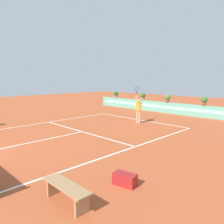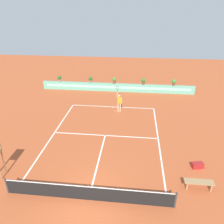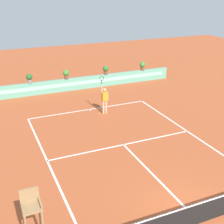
{
  "view_description": "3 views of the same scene",
  "coord_description": "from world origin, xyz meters",
  "px_view_note": "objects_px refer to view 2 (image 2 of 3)",
  "views": [
    {
      "loc": [
        10.44,
        -1.39,
        3.19
      ],
      "look_at": [
        0.29,
        8.63,
        1.0
      ],
      "focal_mm": 35.22,
      "sensor_mm": 36.0,
      "label": 1
    },
    {
      "loc": [
        2.15,
        -8.12,
        9.13
      ],
      "look_at": [
        0.29,
        8.63,
        1.0
      ],
      "focal_mm": 35.02,
      "sensor_mm": 36.0,
      "label": 2
    },
    {
      "loc": [
        -6.4,
        -6.78,
        7.93
      ],
      "look_at": [
        0.29,
        8.63,
        1.0
      ],
      "focal_mm": 49.75,
      "sensor_mm": 36.0,
      "label": 3
    }
  ],
  "objects_px": {
    "tennis_player": "(119,102)",
    "tennis_ball_near_baseline": "(115,111)",
    "potted_plant_right": "(143,81)",
    "bench_courtside": "(199,183)",
    "gear_bag": "(197,165)",
    "potted_plant_centre": "(114,80)",
    "potted_plant_far_right": "(174,82)",
    "potted_plant_left": "(91,79)",
    "potted_plant_far_left": "(59,78)"
  },
  "relations": [
    {
      "from": "tennis_player",
      "to": "potted_plant_far_right",
      "type": "distance_m",
      "value": 8.04
    },
    {
      "from": "tennis_player",
      "to": "tennis_ball_near_baseline",
      "type": "xyz_separation_m",
      "value": [
        -0.39,
        0.03,
        -1.02
      ]
    },
    {
      "from": "bench_courtside",
      "to": "gear_bag",
      "type": "xyz_separation_m",
      "value": [
        0.39,
        1.8,
        -0.2
      ]
    },
    {
      "from": "potted_plant_centre",
      "to": "gear_bag",
      "type": "bearing_deg",
      "value": -63.44
    },
    {
      "from": "tennis_player",
      "to": "potted_plant_left",
      "type": "bearing_deg",
      "value": 124.84
    },
    {
      "from": "potted_plant_centre",
      "to": "potted_plant_far_left",
      "type": "relative_size",
      "value": 1.0
    },
    {
      "from": "tennis_ball_near_baseline",
      "to": "gear_bag",
      "type": "bearing_deg",
      "value": -52.07
    },
    {
      "from": "bench_courtside",
      "to": "potted_plant_centre",
      "type": "bearing_deg",
      "value": 112.49
    },
    {
      "from": "potted_plant_far_right",
      "to": "potted_plant_far_left",
      "type": "relative_size",
      "value": 1.0
    },
    {
      "from": "tennis_ball_near_baseline",
      "to": "potted_plant_left",
      "type": "xyz_separation_m",
      "value": [
        -3.47,
        5.51,
        1.38
      ]
    },
    {
      "from": "tennis_ball_near_baseline",
      "to": "potted_plant_right",
      "type": "xyz_separation_m",
      "value": [
        2.75,
        5.51,
        1.38
      ]
    },
    {
      "from": "potted_plant_centre",
      "to": "potted_plant_far_left",
      "type": "bearing_deg",
      "value": 180.0
    },
    {
      "from": "tennis_player",
      "to": "potted_plant_right",
      "type": "distance_m",
      "value": 6.03
    },
    {
      "from": "potted_plant_left",
      "to": "potted_plant_far_left",
      "type": "bearing_deg",
      "value": 180.0
    },
    {
      "from": "gear_bag",
      "to": "potted_plant_right",
      "type": "relative_size",
      "value": 0.97
    },
    {
      "from": "bench_courtside",
      "to": "potted_plant_far_right",
      "type": "relative_size",
      "value": 2.21
    },
    {
      "from": "tennis_ball_near_baseline",
      "to": "bench_courtside",
      "type": "bearing_deg",
      "value": -59.47
    },
    {
      "from": "bench_courtside",
      "to": "potted_plant_far_left",
      "type": "height_order",
      "value": "potted_plant_far_left"
    },
    {
      "from": "bench_courtside",
      "to": "tennis_player",
      "type": "distance_m",
      "value": 10.73
    },
    {
      "from": "bench_courtside",
      "to": "gear_bag",
      "type": "height_order",
      "value": "bench_courtside"
    },
    {
      "from": "bench_courtside",
      "to": "potted_plant_left",
      "type": "relative_size",
      "value": 2.21
    },
    {
      "from": "bench_courtside",
      "to": "potted_plant_left",
      "type": "bearing_deg",
      "value": 121.15
    },
    {
      "from": "tennis_player",
      "to": "potted_plant_far_right",
      "type": "height_order",
      "value": "tennis_player"
    },
    {
      "from": "bench_courtside",
      "to": "potted_plant_far_right",
      "type": "xyz_separation_m",
      "value": [
        0.65,
        14.93,
        1.04
      ]
    },
    {
      "from": "gear_bag",
      "to": "tennis_player",
      "type": "xyz_separation_m",
      "value": [
        -5.55,
        7.59,
        0.87
      ]
    },
    {
      "from": "tennis_player",
      "to": "potted_plant_centre",
      "type": "distance_m",
      "value": 5.64
    },
    {
      "from": "potted_plant_far_right",
      "to": "potted_plant_centre",
      "type": "height_order",
      "value": "same"
    },
    {
      "from": "bench_courtside",
      "to": "gear_bag",
      "type": "bearing_deg",
      "value": 77.85
    },
    {
      "from": "bench_courtside",
      "to": "tennis_ball_near_baseline",
      "type": "xyz_separation_m",
      "value": [
        -5.55,
        9.42,
        -0.34
      ]
    },
    {
      "from": "tennis_player",
      "to": "potted_plant_far_left",
      "type": "height_order",
      "value": "tennis_player"
    },
    {
      "from": "potted_plant_right",
      "to": "potted_plant_left",
      "type": "bearing_deg",
      "value": 180.0
    },
    {
      "from": "tennis_ball_near_baseline",
      "to": "potted_plant_right",
      "type": "distance_m",
      "value": 6.31
    },
    {
      "from": "tennis_player",
      "to": "potted_plant_centre",
      "type": "xyz_separation_m",
      "value": [
        -1.01,
        5.54,
        0.36
      ]
    },
    {
      "from": "tennis_ball_near_baseline",
      "to": "potted_plant_right",
      "type": "relative_size",
      "value": 0.09
    },
    {
      "from": "tennis_ball_near_baseline",
      "to": "potted_plant_far_right",
      "type": "distance_m",
      "value": 8.41
    },
    {
      "from": "potted_plant_centre",
      "to": "bench_courtside",
      "type": "bearing_deg",
      "value": -67.51
    },
    {
      "from": "gear_bag",
      "to": "potted_plant_far_right",
      "type": "distance_m",
      "value": 13.19
    },
    {
      "from": "bench_courtside",
      "to": "potted_plant_right",
      "type": "height_order",
      "value": "potted_plant_right"
    },
    {
      "from": "potted_plant_left",
      "to": "potted_plant_far_right",
      "type": "height_order",
      "value": "same"
    },
    {
      "from": "bench_courtside",
      "to": "tennis_ball_near_baseline",
      "type": "height_order",
      "value": "bench_courtside"
    },
    {
      "from": "potted_plant_left",
      "to": "potted_plant_centre",
      "type": "xyz_separation_m",
      "value": [
        2.84,
        0.0,
        0.0
      ]
    },
    {
      "from": "potted_plant_right",
      "to": "potted_plant_centre",
      "type": "distance_m",
      "value": 3.38
    },
    {
      "from": "gear_bag",
      "to": "potted_plant_far_right",
      "type": "relative_size",
      "value": 0.97
    },
    {
      "from": "potted_plant_right",
      "to": "potted_plant_centre",
      "type": "height_order",
      "value": "same"
    },
    {
      "from": "potted_plant_right",
      "to": "potted_plant_far_right",
      "type": "relative_size",
      "value": 1.0
    },
    {
      "from": "tennis_player",
      "to": "potted_plant_right",
      "type": "bearing_deg",
      "value": 66.92
    },
    {
      "from": "tennis_player",
      "to": "tennis_ball_near_baseline",
      "type": "height_order",
      "value": "tennis_player"
    },
    {
      "from": "potted_plant_far_right",
      "to": "potted_plant_centre",
      "type": "bearing_deg",
      "value": 180.0
    },
    {
      "from": "gear_bag",
      "to": "tennis_player",
      "type": "height_order",
      "value": "tennis_player"
    },
    {
      "from": "tennis_ball_near_baseline",
      "to": "potted_plant_centre",
      "type": "height_order",
      "value": "potted_plant_centre"
    }
  ]
}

